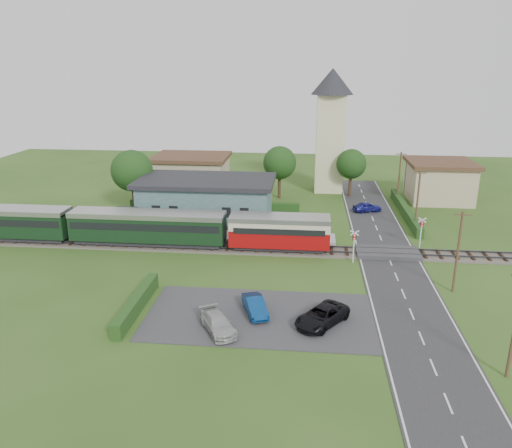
# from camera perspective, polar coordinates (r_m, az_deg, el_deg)

# --- Properties ---
(ground) EXTENTS (120.00, 120.00, 0.00)m
(ground) POSITION_cam_1_polar(r_m,az_deg,el_deg) (48.98, 3.47, -3.95)
(ground) COLOR #2D4C19
(railway_track) EXTENTS (76.00, 3.20, 0.49)m
(railway_track) POSITION_cam_1_polar(r_m,az_deg,el_deg) (50.80, 3.57, -3.00)
(railway_track) COLOR #4C443D
(railway_track) RESTS_ON ground
(road) EXTENTS (6.00, 70.00, 0.05)m
(road) POSITION_cam_1_polar(r_m,az_deg,el_deg) (49.65, 15.11, -4.23)
(road) COLOR #28282B
(road) RESTS_ON ground
(car_park) EXTENTS (17.00, 9.00, 0.08)m
(car_park) POSITION_cam_1_polar(r_m,az_deg,el_deg) (38.18, 0.38, -10.49)
(car_park) COLOR #333335
(car_park) RESTS_ON ground
(crossing_deck) EXTENTS (6.20, 3.40, 0.45)m
(crossing_deck) POSITION_cam_1_polar(r_m,az_deg,el_deg) (51.41, 14.79, -3.19)
(crossing_deck) COLOR #333335
(crossing_deck) RESTS_ON ground
(platform) EXTENTS (30.00, 3.00, 0.45)m
(platform) POSITION_cam_1_polar(r_m,az_deg,el_deg) (54.98, -6.76, -1.31)
(platform) COLOR gray
(platform) RESTS_ON ground
(equipment_hut) EXTENTS (2.30, 2.30, 2.55)m
(equipment_hut) POSITION_cam_1_polar(r_m,az_deg,el_deg) (56.76, -14.72, 0.44)
(equipment_hut) COLOR beige
(equipment_hut) RESTS_ON platform
(station_building) EXTENTS (16.00, 9.00, 5.30)m
(station_building) POSITION_cam_1_polar(r_m,az_deg,el_deg) (59.68, -5.66, 2.75)
(station_building) COLOR #446169
(station_building) RESTS_ON ground
(train) EXTENTS (43.20, 2.90, 3.40)m
(train) POSITION_cam_1_polar(r_m,az_deg,el_deg) (53.64, -15.49, -0.15)
(train) COLOR #232328
(train) RESTS_ON ground
(church_tower) EXTENTS (6.00, 6.00, 17.60)m
(church_tower) POSITION_cam_1_polar(r_m,az_deg,el_deg) (73.95, 8.54, 11.51)
(church_tower) COLOR beige
(church_tower) RESTS_ON ground
(house_west) EXTENTS (10.80, 8.80, 5.50)m
(house_west) POSITION_cam_1_polar(r_m,az_deg,el_deg) (74.01, -7.36, 5.73)
(house_west) COLOR tan
(house_west) RESTS_ON ground
(house_east) EXTENTS (8.80, 8.80, 5.50)m
(house_east) POSITION_cam_1_polar(r_m,az_deg,el_deg) (73.46, 20.20, 4.69)
(house_east) COLOR tan
(house_east) RESTS_ON ground
(hedge_carpark) EXTENTS (0.80, 9.00, 1.20)m
(hedge_carpark) POSITION_cam_1_polar(r_m,az_deg,el_deg) (39.85, -13.51, -8.84)
(hedge_carpark) COLOR #193814
(hedge_carpark) RESTS_ON ground
(hedge_roadside) EXTENTS (0.80, 18.00, 1.20)m
(hedge_roadside) POSITION_cam_1_polar(r_m,az_deg,el_deg) (65.13, 16.69, 1.45)
(hedge_roadside) COLOR #193814
(hedge_roadside) RESTS_ON ground
(hedge_station) EXTENTS (22.00, 0.80, 1.30)m
(hedge_station) POSITION_cam_1_polar(r_m,az_deg,el_deg) (64.48, -4.83, 2.04)
(hedge_station) COLOR #193814
(hedge_station) RESTS_ON ground
(tree_a) EXTENTS (5.20, 5.20, 8.00)m
(tree_a) POSITION_cam_1_polar(r_m,az_deg,el_deg) (64.55, -13.99, 5.91)
(tree_a) COLOR #332316
(tree_a) RESTS_ON ground
(tree_b) EXTENTS (4.60, 4.60, 7.34)m
(tree_b) POSITION_cam_1_polar(r_m,az_deg,el_deg) (69.80, 2.72, 6.99)
(tree_b) COLOR #332316
(tree_b) RESTS_ON ground
(tree_c) EXTENTS (4.20, 4.20, 6.78)m
(tree_c) POSITION_cam_1_polar(r_m,az_deg,el_deg) (72.01, 10.84, 6.73)
(tree_c) COLOR #332316
(tree_c) RESTS_ON ground
(utility_pole_b) EXTENTS (1.40, 0.22, 7.00)m
(utility_pole_b) POSITION_cam_1_polar(r_m,az_deg,el_deg) (43.88, 22.08, -2.87)
(utility_pole_b) COLOR #473321
(utility_pole_b) RESTS_ON ground
(utility_pole_c) EXTENTS (1.40, 0.22, 7.00)m
(utility_pole_c) POSITION_cam_1_polar(r_m,az_deg,el_deg) (58.68, 17.98, 2.63)
(utility_pole_c) COLOR #473321
(utility_pole_c) RESTS_ON ground
(utility_pole_d) EXTENTS (1.40, 0.22, 7.00)m
(utility_pole_d) POSITION_cam_1_polar(r_m,az_deg,el_deg) (70.13, 16.05, 5.20)
(utility_pole_d) COLOR #473321
(utility_pole_d) RESTS_ON ground
(crossing_signal_near) EXTENTS (0.84, 0.28, 3.28)m
(crossing_signal_near) POSITION_cam_1_polar(r_m,az_deg,el_deg) (48.05, 11.15, -1.98)
(crossing_signal_near) COLOR silver
(crossing_signal_near) RESTS_ON ground
(crossing_signal_far) EXTENTS (0.84, 0.28, 3.28)m
(crossing_signal_far) POSITION_cam_1_polar(r_m,az_deg,el_deg) (53.70, 18.38, -0.44)
(crossing_signal_far) COLOR silver
(crossing_signal_far) RESTS_ON ground
(streetlamp_west) EXTENTS (0.30, 0.30, 5.15)m
(streetlamp_west) POSITION_cam_1_polar(r_m,az_deg,el_deg) (71.22, -13.79, 5.09)
(streetlamp_west) COLOR #3F3F47
(streetlamp_west) RESTS_ON ground
(streetlamp_east) EXTENTS (0.30, 0.30, 5.15)m
(streetlamp_east) POSITION_cam_1_polar(r_m,az_deg,el_deg) (75.39, 16.73, 5.54)
(streetlamp_east) COLOR #3F3F47
(streetlamp_east) RESTS_ON ground
(car_on_road) EXTENTS (3.93, 2.59, 1.24)m
(car_on_road) POSITION_cam_1_polar(r_m,az_deg,el_deg) (65.42, 12.59, 1.92)
(car_on_road) COLOR navy
(car_on_road) RESTS_ON road
(car_park_blue) EXTENTS (2.50, 4.00, 1.25)m
(car_park_blue) POSITION_cam_1_polar(r_m,az_deg,el_deg) (38.24, -0.11, -9.33)
(car_park_blue) COLOR navy
(car_park_blue) RESTS_ON car_park
(car_park_silver) EXTENTS (3.57, 4.46, 1.21)m
(car_park_silver) POSITION_cam_1_polar(r_m,az_deg,el_deg) (36.03, -4.41, -11.23)
(car_park_silver) COLOR #B4B4B4
(car_park_silver) RESTS_ON car_park
(car_park_dark) EXTENTS (4.54, 5.08, 1.31)m
(car_park_dark) POSITION_cam_1_polar(r_m,az_deg,el_deg) (37.09, 7.55, -10.36)
(car_park_dark) COLOR black
(car_park_dark) RESTS_ON car_park
(pedestrian_near) EXTENTS (0.71, 0.57, 1.68)m
(pedestrian_near) POSITION_cam_1_polar(r_m,az_deg,el_deg) (53.04, 2.49, -0.71)
(pedestrian_near) COLOR gray
(pedestrian_near) RESTS_ON platform
(pedestrian_far) EXTENTS (0.73, 0.91, 1.81)m
(pedestrian_far) POSITION_cam_1_polar(r_m,az_deg,el_deg) (55.20, -11.78, -0.26)
(pedestrian_far) COLOR gray
(pedestrian_far) RESTS_ON platform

